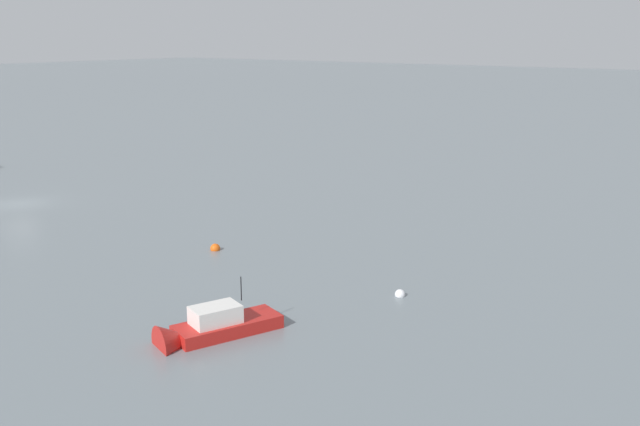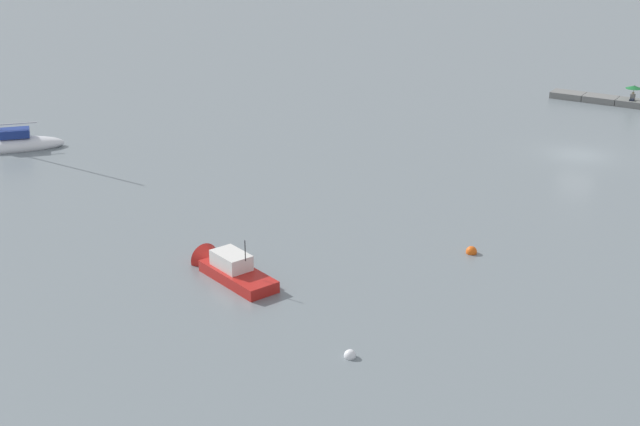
{
  "view_description": "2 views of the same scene",
  "coord_description": "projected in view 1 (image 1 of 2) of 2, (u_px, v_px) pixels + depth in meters",
  "views": [
    {
      "loc": [
        29.16,
        50.5,
        12.53
      ],
      "look_at": [
        -6.94,
        23.29,
        1.39
      ],
      "focal_mm": 40.89,
      "sensor_mm": 36.0,
      "label": 1
    },
    {
      "loc": [
        -16.27,
        62.24,
        19.09
      ],
      "look_at": [
        7.94,
        22.4,
        1.29
      ],
      "focal_mm": 50.72,
      "sensor_mm": 36.0,
      "label": 2
    }
  ],
  "objects": [
    {
      "name": "ground_plane",
      "position": [
        20.0,
        204.0,
        55.12
      ],
      "size": [
        500.0,
        500.0,
        0.0
      ],
      "primitive_type": "plane",
      "color": "slate"
    },
    {
      "name": "motorboat_red_near",
      "position": [
        209.0,
        330.0,
        30.82
      ],
      "size": [
        5.67,
        3.39,
        3.05
      ],
      "rotation": [
        0.0,
        0.0,
        4.37
      ],
      "color": "red",
      "rests_on": "ground_plane"
    },
    {
      "name": "mooring_buoy_mid",
      "position": [
        400.0,
        294.0,
        35.75
      ],
      "size": [
        0.51,
        0.51,
        0.51
      ],
      "color": "white",
      "rests_on": "ground_plane"
    },
    {
      "name": "mooring_buoy_near",
      "position": [
        215.0,
        248.0,
        43.36
      ],
      "size": [
        0.59,
        0.59,
        0.59
      ],
      "color": "#EA5914",
      "rests_on": "ground_plane"
    }
  ]
}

